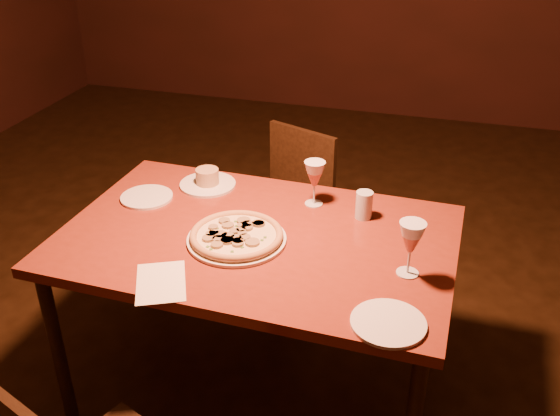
# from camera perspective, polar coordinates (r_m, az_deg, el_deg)

# --- Properties ---
(floor) EXTENTS (7.00, 7.00, 0.00)m
(floor) POSITION_cam_1_polar(r_m,az_deg,el_deg) (2.58, 0.21, -18.33)
(floor) COLOR #311F10
(floor) RESTS_ON ground
(dining_table) EXTENTS (1.41, 0.93, 0.74)m
(dining_table) POSITION_cam_1_polar(r_m,az_deg,el_deg) (2.25, -2.11, -3.88)
(dining_table) COLOR maroon
(dining_table) RESTS_ON floor
(chair_far) EXTENTS (0.50, 0.50, 0.79)m
(chair_far) POSITION_cam_1_polar(r_m,az_deg,el_deg) (3.05, 0.71, 0.54)
(chair_far) COLOR black
(chair_far) RESTS_ON floor
(pizza_plate) EXTENTS (0.35, 0.35, 0.04)m
(pizza_plate) POSITION_cam_1_polar(r_m,az_deg,el_deg) (2.18, -3.99, -2.57)
(pizza_plate) COLOR silver
(pizza_plate) RESTS_ON dining_table
(ramekin_saucer) EXTENTS (0.23, 0.23, 0.07)m
(ramekin_saucer) POSITION_cam_1_polar(r_m,az_deg,el_deg) (2.56, -6.64, 2.53)
(ramekin_saucer) COLOR silver
(ramekin_saucer) RESTS_ON dining_table
(wine_glass_far) EXTENTS (0.08, 0.08, 0.18)m
(wine_glass_far) POSITION_cam_1_polar(r_m,az_deg,el_deg) (2.38, 3.16, 2.26)
(wine_glass_far) COLOR #AB5447
(wine_glass_far) RESTS_ON dining_table
(wine_glass_right) EXTENTS (0.09, 0.09, 0.19)m
(wine_glass_right) POSITION_cam_1_polar(r_m,az_deg,el_deg) (2.01, 11.82, -3.67)
(wine_glass_right) COLOR #AB5447
(wine_glass_right) RESTS_ON dining_table
(water_tumbler) EXTENTS (0.06, 0.06, 0.11)m
(water_tumbler) POSITION_cam_1_polar(r_m,az_deg,el_deg) (2.32, 7.69, 0.28)
(water_tumbler) COLOR #B0BBC0
(water_tumbler) RESTS_ON dining_table
(side_plate_left) EXTENTS (0.20, 0.20, 0.01)m
(side_plate_left) POSITION_cam_1_polar(r_m,az_deg,el_deg) (2.51, -12.09, 0.98)
(side_plate_left) COLOR silver
(side_plate_left) RESTS_ON dining_table
(side_plate_near) EXTENTS (0.22, 0.22, 0.01)m
(side_plate_near) POSITION_cam_1_polar(r_m,az_deg,el_deg) (1.84, 9.87, -10.32)
(side_plate_near) COLOR silver
(side_plate_near) RESTS_ON dining_table
(menu_card) EXTENTS (0.23, 0.27, 0.00)m
(menu_card) POSITION_cam_1_polar(r_m,az_deg,el_deg) (2.01, -10.84, -6.69)
(menu_card) COLOR silver
(menu_card) RESTS_ON dining_table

